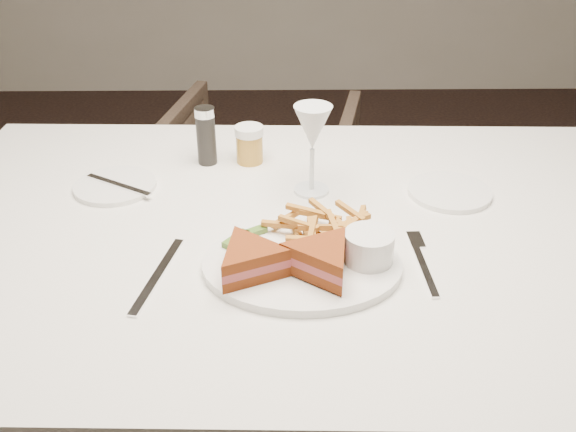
{
  "coord_description": "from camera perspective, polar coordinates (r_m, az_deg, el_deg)",
  "views": [
    {
      "loc": [
        -0.19,
        -1.26,
        1.35
      ],
      "look_at": [
        -0.18,
        -0.34,
        0.8
      ],
      "focal_mm": 40.0,
      "sensor_mm": 36.0,
      "label": 1
    }
  ],
  "objects": [
    {
      "name": "ground",
      "position": [
        1.86,
        5.47,
        -15.9
      ],
      "size": [
        5.0,
        5.0,
        0.0
      ],
      "primitive_type": "plane",
      "color": "black",
      "rests_on": "ground"
    },
    {
      "name": "table",
      "position": [
        1.38,
        -0.03,
        -14.26
      ],
      "size": [
        1.39,
        0.95,
        0.75
      ],
      "primitive_type": "cube",
      "rotation": [
        0.0,
        0.0,
        -0.03
      ],
      "color": "silver",
      "rests_on": "ground"
    },
    {
      "name": "chair_far",
      "position": [
        2.22,
        -2.5,
        3.17
      ],
      "size": [
        0.72,
        0.69,
        0.64
      ],
      "primitive_type": "imported",
      "rotation": [
        0.0,
        0.0,
        2.94
      ],
      "color": "#48382C",
      "rests_on": "ground"
    },
    {
      "name": "table_setting",
      "position": [
        1.09,
        0.91,
        -0.29
      ],
      "size": [
        0.81,
        0.6,
        0.18
      ],
      "color": "white",
      "rests_on": "table"
    }
  ]
}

